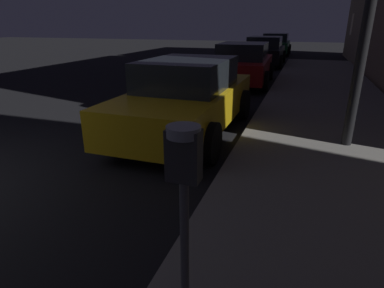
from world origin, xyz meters
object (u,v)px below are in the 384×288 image
parking_meter (184,183)px  car_black (264,51)px  car_yellow_cab (187,97)px  car_green (276,44)px  car_red (243,64)px

parking_meter → car_black: bearing=95.4°
parking_meter → car_yellow_cab: size_ratio=0.33×
car_yellow_cab → car_green: (0.00, 17.96, 0.00)m
car_yellow_cab → car_black: 11.86m
car_yellow_cab → car_red: size_ratio=1.04×
car_yellow_cab → car_red: bearing=90.0°
car_yellow_cab → car_green: bearing=90.0°
car_yellow_cab → car_red: same height
car_red → car_green: bearing=90.0°
car_yellow_cab → car_red: (0.00, 5.83, 0.01)m
car_red → car_green: 12.13m
parking_meter → car_yellow_cab: 4.62m
parking_meter → car_black: size_ratio=0.32×
car_yellow_cab → car_red: 5.83m
parking_meter → car_green: size_ratio=0.34×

